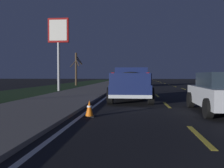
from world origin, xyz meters
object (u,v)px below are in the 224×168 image
at_px(pickup_truck, 131,83).
at_px(bare_tree_far, 76,68).
at_px(sedan_white, 134,80).
at_px(traffic_cone_near, 89,109).
at_px(sedan_silver, 223,92).
at_px(street_light_near, 0,2).
at_px(gas_price_sign, 58,37).

xyz_separation_m(pickup_truck, bare_tree_far, (21.08, 7.96, 1.42)).
distance_m(sedan_white, traffic_cone_near, 25.74).
bearing_deg(traffic_cone_near, sedan_white, -3.24).
height_order(bare_tree_far, traffic_cone_near, bare_tree_far).
bearing_deg(sedan_silver, pickup_truck, 38.64).
bearing_deg(pickup_truck, bare_tree_far, 20.68).
bearing_deg(sedan_white, street_light_near, 163.18).
bearing_deg(gas_price_sign, sedan_silver, -141.84).
xyz_separation_m(sedan_white, street_light_near, (-21.94, 6.63, 4.30)).
bearing_deg(pickup_truck, traffic_cone_near, 167.04).
height_order(pickup_truck, bare_tree_far, bare_tree_far).
bearing_deg(street_light_near, sedan_white, -16.82).
xyz_separation_m(bare_tree_far, traffic_cone_near, (-26.89, -6.62, -2.12)).
distance_m(sedan_silver, traffic_cone_near, 5.10).
bearing_deg(bare_tree_far, sedan_white, -98.48).
xyz_separation_m(sedan_silver, street_light_near, (2.38, 10.07, 4.30)).
relative_size(pickup_truck, gas_price_sign, 0.82).
bearing_deg(pickup_truck, sedan_silver, -141.36).
height_order(sedan_white, gas_price_sign, gas_price_sign).
bearing_deg(traffic_cone_near, sedan_silver, -74.35).
bearing_deg(bare_tree_far, sedan_silver, -155.73).
height_order(sedan_white, bare_tree_far, bare_tree_far).
bearing_deg(bare_tree_far, traffic_cone_near, -166.16).
distance_m(pickup_truck, sedan_white, 19.88).
bearing_deg(sedan_silver, traffic_cone_near, 105.65).
bearing_deg(traffic_cone_near, gas_price_sign, 20.47).
distance_m(pickup_truck, sedan_silver, 5.69).
relative_size(gas_price_sign, traffic_cone_near, 11.37).
height_order(sedan_silver, traffic_cone_near, sedan_silver).
bearing_deg(gas_price_sign, pickup_truck, -142.10).
xyz_separation_m(sedan_silver, traffic_cone_near, (-1.37, 4.89, -0.50)).
relative_size(pickup_truck, sedan_silver, 1.22).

